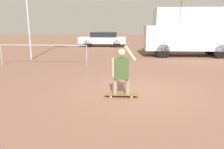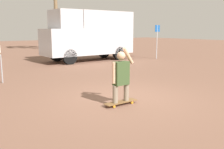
{
  "view_description": "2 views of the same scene",
  "coord_description": "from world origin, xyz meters",
  "views": [
    {
      "loc": [
        -0.36,
        -6.61,
        2.1
      ],
      "look_at": [
        -0.75,
        -0.18,
        0.61
      ],
      "focal_mm": 35.0,
      "sensor_mm": 36.0,
      "label": 1
    },
    {
      "loc": [
        -4.45,
        -5.47,
        1.99
      ],
      "look_at": [
        -0.1,
        0.44,
        0.65
      ],
      "focal_mm": 40.0,
      "sensor_mm": 36.0,
      "label": 2
    }
  ],
  "objects": [
    {
      "name": "person_skateboarder",
      "position": [
        -0.46,
        -0.45,
        0.82
      ],
      "size": [
        0.7,
        0.22,
        1.44
      ],
      "color": "gray",
      "rests_on": "skateboard"
    },
    {
      "name": "camper_van",
      "position": [
        3.95,
        8.3,
        1.7
      ],
      "size": [
        5.79,
        2.02,
        3.11
      ],
      "color": "black",
      "rests_on": "ground_plane"
    },
    {
      "name": "street_sign",
      "position": [
        8.08,
        6.4,
        1.46
      ],
      "size": [
        0.44,
        0.06,
        2.26
      ],
      "color": "#B7B7BC",
      "rests_on": "ground_plane"
    },
    {
      "name": "skateboard",
      "position": [
        -0.46,
        -0.45,
        0.07
      ],
      "size": [
        0.97,
        0.26,
        0.09
      ],
      "color": "brown",
      "rests_on": "ground_plane"
    },
    {
      "name": "ground_plane",
      "position": [
        0.0,
        0.0,
        0.0
      ],
      "size": [
        80.0,
        80.0,
        0.0
      ],
      "primitive_type": "plane",
      "color": "brown"
    }
  ]
}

